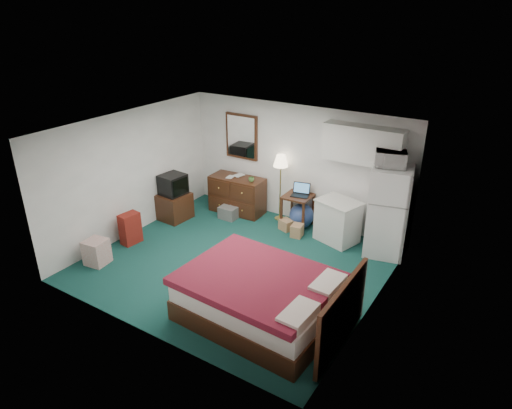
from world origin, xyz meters
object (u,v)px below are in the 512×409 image
Objects in this scene: dresser at (237,195)px; bed at (261,297)px; kitchen_counter at (338,222)px; suitcase at (130,228)px; fridge at (388,212)px; floor_lamp at (280,188)px; tv_stand at (175,206)px; desk at (297,211)px.

bed is at bearing -53.26° from dresser.
kitchen_counter is 1.32× the size of suitcase.
bed is at bearing -120.70° from fridge.
kitchen_counter is (1.45, -0.26, -0.32)m from floor_lamp.
kitchen_counter is at bearing -10.04° from floor_lamp.
tv_stand is at bearing 153.40° from bed.
kitchen_counter is at bearing 39.88° from suitcase.
dresser is 0.71× the size of fridge.
bed is 3.88m from tv_stand.
bed is 3.52× the size of tv_stand.
suitcase is at bearing -85.88° from tv_stand.
suitcase is at bearing 172.59° from bed.
fridge reaches higher than tv_stand.
desk is at bearing 50.81° from suitcase.
fridge is at bearing 16.47° from tv_stand.
floor_lamp is 2.40m from fridge.
kitchen_counter is at bearing 92.53° from bed.
tv_stand is (-1.95, -1.21, -0.45)m from floor_lamp.
tv_stand is at bearing -179.66° from fridge.
dresser reaches higher than desk.
desk is 1.97m from fridge.
bed is at bearing -25.74° from tv_stand.
bed is (2.43, -2.93, -0.06)m from dresser.
suitcase is (-2.43, -2.39, -0.04)m from desk.
suitcase is (-0.95, -2.32, -0.10)m from dresser.
bed is at bearing -74.37° from desk.
kitchen_counter is at bearing 169.74° from fridge.
floor_lamp is 3.19m from suitcase.
tv_stand is at bearing -157.87° from desk.
suitcase is at bearing -129.33° from kitchen_counter.
floor_lamp is 1.51m from kitchen_counter.
kitchen_counter is at bearing 19.28° from tv_stand.
tv_stand is at bearing -136.01° from dresser.
floor_lamp is 1.78× the size of kitchen_counter.
tv_stand is (-2.44, -1.09, -0.07)m from desk.
bed is (-0.95, -2.89, -0.50)m from fridge.
bed is at bearing -65.19° from floor_lamp.
kitchen_counter is 0.38× the size of bed.
floor_lamp is (0.99, 0.19, 0.32)m from dresser.
fridge is (1.90, -0.10, 0.50)m from desk.
dresser is 2.44m from kitchen_counter.
fridge reaches higher than kitchen_counter.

